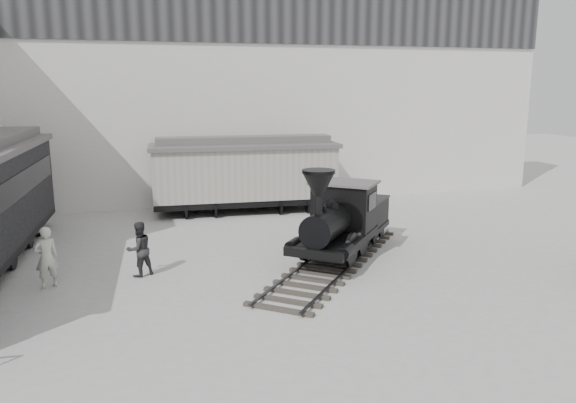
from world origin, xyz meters
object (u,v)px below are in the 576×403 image
object	(u,v)px
locomotive	(341,224)
visitor_b	(139,249)
boxcar	(245,173)
visitor_a	(46,257)

from	to	relation	value
locomotive	visitor_b	bearing A→B (deg)	-139.98
boxcar	visitor_a	distance (m)	11.63
visitor_a	boxcar	bearing A→B (deg)	-154.74
boxcar	visitor_b	world-z (taller)	boxcar
locomotive	boxcar	bearing A→B (deg)	141.49
boxcar	visitor_b	bearing A→B (deg)	-118.35
locomotive	boxcar	world-z (taller)	boxcar
visitor_a	visitor_b	xyz separation A→B (m)	(2.69, 0.32, -0.06)
locomotive	visitor_a	bearing A→B (deg)	-138.15
locomotive	boxcar	distance (m)	8.39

